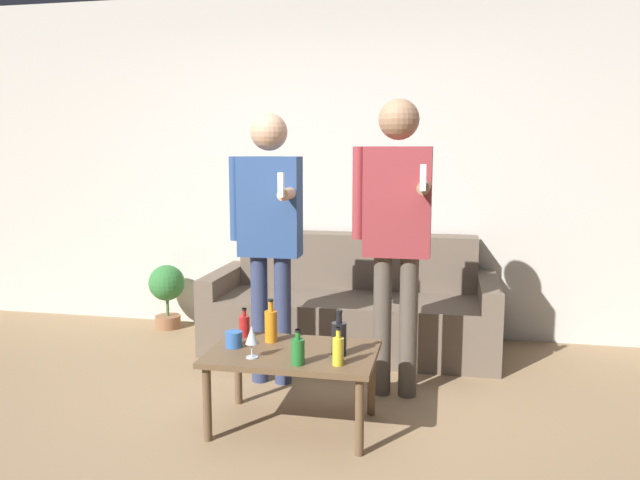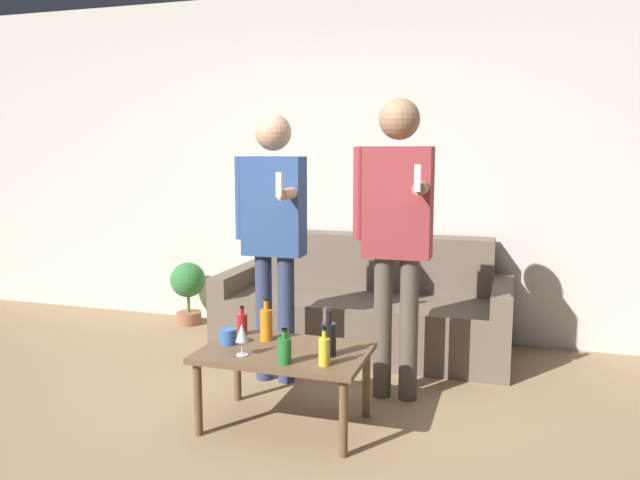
# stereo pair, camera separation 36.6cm
# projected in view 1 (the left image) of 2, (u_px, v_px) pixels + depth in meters

# --- Properties ---
(ground_plane) EXTENTS (16.00, 16.00, 0.00)m
(ground_plane) POSITION_uv_depth(u_px,v_px,m) (261.00, 460.00, 2.99)
(ground_plane) COLOR #997A56
(wall_back) EXTENTS (8.00, 0.06, 2.70)m
(wall_back) POSITION_uv_depth(u_px,v_px,m) (341.00, 166.00, 4.98)
(wall_back) COLOR silver
(wall_back) RESTS_ON ground_plane
(couch) EXTENTS (2.11, 0.84, 0.83)m
(couch) POSITION_uv_depth(u_px,v_px,m) (352.00, 309.00, 4.68)
(couch) COLOR #6B5B4C
(couch) RESTS_ON ground_plane
(coffee_table) EXTENTS (0.88, 0.58, 0.42)m
(coffee_table) POSITION_uv_depth(u_px,v_px,m) (293.00, 360.00, 3.30)
(coffee_table) COLOR brown
(coffee_table) RESTS_ON ground_plane
(bottle_orange) EXTENTS (0.06, 0.06, 0.17)m
(bottle_orange) POSITION_uv_depth(u_px,v_px,m) (244.00, 325.00, 3.53)
(bottle_orange) COLOR #B21E1E
(bottle_orange) RESTS_ON coffee_table
(bottle_green) EXTENTS (0.08, 0.08, 0.24)m
(bottle_green) POSITION_uv_depth(u_px,v_px,m) (339.00, 338.00, 3.21)
(bottle_green) COLOR black
(bottle_green) RESTS_ON coffee_table
(bottle_dark) EXTENTS (0.07, 0.07, 0.18)m
(bottle_dark) POSITION_uv_depth(u_px,v_px,m) (298.00, 351.00, 3.07)
(bottle_dark) COLOR #23752D
(bottle_dark) RESTS_ON coffee_table
(bottle_yellow) EXTENTS (0.07, 0.07, 0.24)m
(bottle_yellow) POSITION_uv_depth(u_px,v_px,m) (271.00, 325.00, 3.44)
(bottle_yellow) COLOR orange
(bottle_yellow) RESTS_ON coffee_table
(bottle_red) EXTENTS (0.06, 0.06, 0.19)m
(bottle_red) POSITION_uv_depth(u_px,v_px,m) (338.00, 350.00, 3.07)
(bottle_red) COLOR yellow
(bottle_red) RESTS_ON coffee_table
(wine_glass_near) EXTENTS (0.07, 0.07, 0.17)m
(wine_glass_near) POSITION_uv_depth(u_px,v_px,m) (252.00, 336.00, 3.17)
(wine_glass_near) COLOR silver
(wine_glass_near) RESTS_ON coffee_table
(cup_on_table) EXTENTS (0.09, 0.09, 0.09)m
(cup_on_table) POSITION_uv_depth(u_px,v_px,m) (234.00, 339.00, 3.35)
(cup_on_table) COLOR #3366B2
(cup_on_table) RESTS_ON coffee_table
(person_standing_left) EXTENTS (0.45, 0.43, 1.70)m
(person_standing_left) POSITION_uv_depth(u_px,v_px,m) (269.00, 224.00, 3.86)
(person_standing_left) COLOR navy
(person_standing_left) RESTS_ON ground_plane
(person_standing_right) EXTENTS (0.46, 0.44, 1.77)m
(person_standing_right) POSITION_uv_depth(u_px,v_px,m) (396.00, 221.00, 3.64)
(person_standing_right) COLOR brown
(person_standing_right) RESTS_ON ground_plane
(potted_plant) EXTENTS (0.30, 0.30, 0.53)m
(potted_plant) POSITION_uv_depth(u_px,v_px,m) (167.00, 289.00, 5.17)
(potted_plant) COLOR #936042
(potted_plant) RESTS_ON ground_plane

